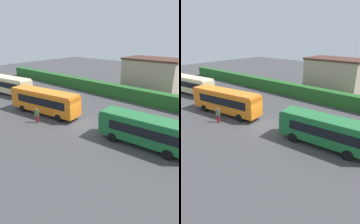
{
  "view_description": "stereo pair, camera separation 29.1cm",
  "coord_description": "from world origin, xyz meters",
  "views": [
    {
      "loc": [
        14.82,
        -16.0,
        10.2
      ],
      "look_at": [
        0.56,
        0.69,
        1.56
      ],
      "focal_mm": 31.51,
      "sensor_mm": 36.0,
      "label": 1
    },
    {
      "loc": [
        15.04,
        -15.81,
        10.2
      ],
      "look_at": [
        0.56,
        0.69,
        1.56
      ],
      "focal_mm": 31.51,
      "sensor_mm": 36.0,
      "label": 2
    }
  ],
  "objects": [
    {
      "name": "bus_orange",
      "position": [
        -6.22,
        -0.77,
        1.9
      ],
      "size": [
        10.76,
        3.95,
        3.32
      ],
      "rotation": [
        0.0,
        0.0,
        3.29
      ],
      "color": "orange",
      "rests_on": "ground_plane"
    },
    {
      "name": "hedge_row",
      "position": [
        0.0,
        12.2,
        1.09
      ],
      "size": [
        68.51,
        1.6,
        2.18
      ],
      "primitive_type": "cube",
      "color": "#255F25",
      "rests_on": "ground_plane"
    },
    {
      "name": "ground_plane",
      "position": [
        0.0,
        0.0,
        0.0
      ],
      "size": [
        113.03,
        113.03,
        0.0
      ],
      "primitive_type": "plane",
      "color": "#424244"
    },
    {
      "name": "depot_building",
      "position": [
        0.39,
        18.51,
        3.21
      ],
      "size": [
        9.92,
        6.46,
        6.39
      ],
      "color": "tan",
      "rests_on": "ground_plane"
    },
    {
      "name": "person_right",
      "position": [
        -4.62,
        -3.24,
        1.03
      ],
      "size": [
        0.52,
        0.5,
        1.93
      ],
      "rotation": [
        0.0,
        0.0,
        5.43
      ],
      "color": "maroon",
      "rests_on": "ground_plane"
    },
    {
      "name": "bus_cream",
      "position": [
        -18.9,
        1.01,
        1.85
      ],
      "size": [
        10.05,
        3.8,
        3.22
      ],
      "rotation": [
        0.0,
        0.0,
        3.28
      ],
      "color": "beige",
      "rests_on": "ground_plane"
    },
    {
      "name": "traffic_cone",
      "position": [
        -23.65,
        5.42,
        0.3
      ],
      "size": [
        0.36,
        0.36,
        0.6
      ],
      "primitive_type": "cone",
      "color": "orange",
      "rests_on": "ground_plane"
    },
    {
      "name": "person_center",
      "position": [
        -7.58,
        2.03,
        0.92
      ],
      "size": [
        0.48,
        0.26,
        1.75
      ],
      "rotation": [
        0.0,
        0.0,
        1.58
      ],
      "color": "olive",
      "rests_on": "ground_plane"
    },
    {
      "name": "person_left",
      "position": [
        -18.75,
        3.31,
        0.99
      ],
      "size": [
        0.37,
        0.5,
        1.86
      ],
      "rotation": [
        0.0,
        0.0,
        6.01
      ],
      "color": "black",
      "rests_on": "ground_plane"
    },
    {
      "name": "bus_green",
      "position": [
        7.74,
        0.28,
        1.74
      ],
      "size": [
        9.04,
        3.21,
        3.01
      ],
      "rotation": [
        0.0,
        0.0,
        3.24
      ],
      "color": "#19602D",
      "rests_on": "ground_plane"
    }
  ]
}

